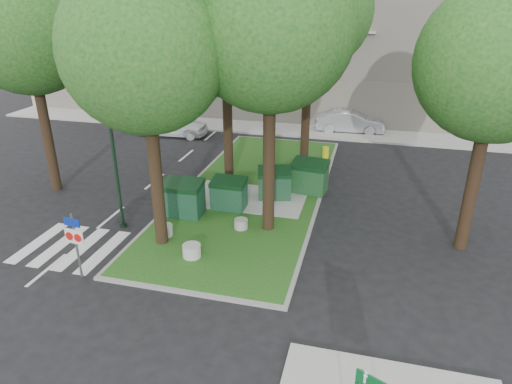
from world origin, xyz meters
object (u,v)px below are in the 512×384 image
(dumpster_c, at_px, (274,183))
(bollard_mid, at_px, (192,251))
(litter_bin, at_px, (326,153))
(tree_median_near_right, at_px, (274,8))
(dumpster_a, at_px, (183,198))
(bollard_left, at_px, (165,230))
(traffic_sign_pole, at_px, (75,237))
(dumpster_d, at_px, (309,177))
(dumpster_b, at_px, (229,194))
(tree_street_left, at_px, (27,14))
(car_silver, at_px, (350,122))
(tree_street_right, at_px, (504,46))
(street_lamp, at_px, (114,153))
(tree_median_near_left, at_px, (146,33))
(bollard_right, at_px, (241,224))
(tree_median_mid, at_px, (228,30))
(car_white, at_px, (172,124))

(dumpster_c, height_order, bollard_mid, dumpster_c)
(litter_bin, bearing_deg, tree_median_near_right, -97.32)
(dumpster_a, height_order, bollard_left, dumpster_a)
(bollard_left, bearing_deg, traffic_sign_pole, -116.82)
(dumpster_c, xyz_separation_m, dumpster_d, (1.40, 1.02, 0.06))
(dumpster_b, bearing_deg, bollard_left, -118.74)
(tree_street_left, distance_m, car_silver, 19.36)
(tree_street_right, distance_m, litter_bin, 12.00)
(dumpster_a, height_order, dumpster_c, dumpster_a)
(tree_street_right, xyz_separation_m, street_lamp, (-12.67, -1.68, -3.91))
(car_silver, bearing_deg, bollard_left, 157.19)
(tree_median_near_left, relative_size, dumpster_a, 6.46)
(bollard_right, xyz_separation_m, litter_bin, (2.20, 9.00, 0.13))
(tree_street_left, bearing_deg, bollard_left, -24.42)
(tree_median_mid, height_order, tree_street_left, tree_street_left)
(tree_median_near_left, bearing_deg, dumpster_a, 94.80)
(tree_street_left, relative_size, street_lamp, 2.25)
(dumpster_a, xyz_separation_m, dumpster_d, (4.60, 3.63, -0.00))
(car_white, xyz_separation_m, car_silver, (10.96, 3.60, -0.04))
(tree_street_left, distance_m, car_white, 11.79)
(bollard_right, xyz_separation_m, car_white, (-7.85, 11.28, 0.46))
(dumpster_a, distance_m, car_silver, 15.41)
(car_white, relative_size, car_silver, 1.03)
(tree_street_right, relative_size, litter_bin, 15.97)
(bollard_mid, xyz_separation_m, car_silver, (4.18, 17.28, 0.38))
(tree_street_right, bearing_deg, bollard_left, -168.92)
(dumpster_c, bearing_deg, car_white, 121.66)
(tree_median_near_right, bearing_deg, bollard_left, -156.63)
(car_silver, bearing_deg, tree_median_near_left, 158.21)
(tree_street_left, bearing_deg, litter_bin, 31.63)
(tree_median_near_right, height_order, car_silver, tree_median_near_right)
(dumpster_c, xyz_separation_m, car_white, (-8.45, 8.10, -0.00))
(dumpster_a, xyz_separation_m, car_silver, (5.71, 14.31, -0.11))
(car_white, bearing_deg, tree_street_left, 167.86)
(dumpster_a, xyz_separation_m, dumpster_b, (1.60, 1.06, -0.08))
(dumpster_d, bearing_deg, dumpster_c, -136.71)
(dumpster_b, bearing_deg, bollard_right, -58.41)
(tree_median_mid, xyz_separation_m, dumpster_b, (0.91, -3.21, -6.22))
(dumpster_a, relative_size, dumpster_c, 0.98)
(tree_median_near_left, relative_size, traffic_sign_pole, 4.64)
(dumpster_a, bearing_deg, litter_bin, 58.67)
(dumpster_c, bearing_deg, tree_median_near_left, -136.45)
(dumpster_c, relative_size, car_silver, 0.38)
(dumpster_a, bearing_deg, car_white, 114.48)
(tree_median_mid, height_order, traffic_sign_pole, tree_median_mid)
(bollard_left, distance_m, traffic_sign_pole, 3.58)
(tree_street_right, relative_size, bollard_left, 17.12)
(dumpster_c, bearing_deg, tree_street_right, -31.94)
(tree_street_left, relative_size, car_silver, 2.51)
(tree_street_right, distance_m, bollard_left, 12.76)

